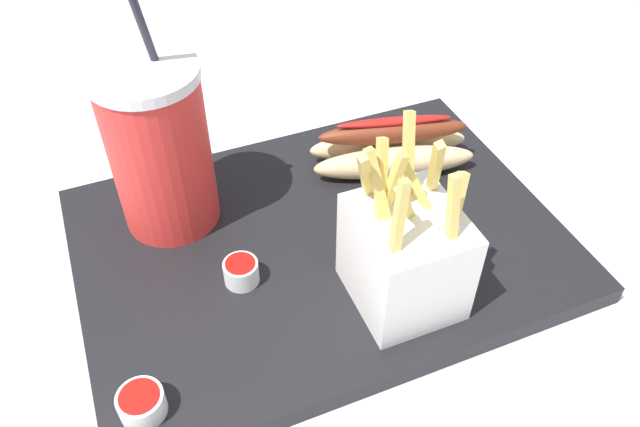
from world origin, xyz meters
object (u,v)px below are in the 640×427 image
soda_cup (159,148)px  fries_basket (405,255)px  ketchup_cup_2 (241,271)px  hot_dog_1 (392,148)px  ketchup_cup_1 (141,403)px

soda_cup → fries_basket: (0.16, -0.17, -0.03)m
soda_cup → ketchup_cup_2: soda_cup is taller
ketchup_cup_2 → soda_cup: bearing=109.4°
fries_basket → ketchup_cup_2: (-0.12, 0.07, -0.04)m
fries_basket → hot_dog_1: size_ratio=0.90×
soda_cup → ketchup_cup_1: size_ratio=7.44×
hot_dog_1 → ketchup_cup_1: 0.35m
hot_dog_1 → ketchup_cup_2: size_ratio=5.77×
fries_basket → hot_dog_1: 0.18m
fries_basket → ketchup_cup_1: 0.23m
soda_cup → fries_basket: size_ratio=1.63×
ketchup_cup_2 → fries_basket: bearing=-28.5°
hot_dog_1 → ketchup_cup_1: bearing=-148.0°
soda_cup → hot_dog_1: (0.23, -0.01, -0.06)m
fries_basket → soda_cup: bearing=132.8°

